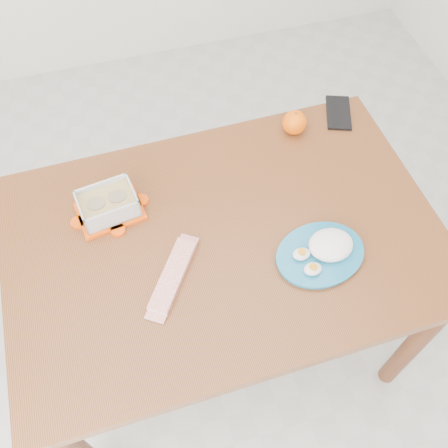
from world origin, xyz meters
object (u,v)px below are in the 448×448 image
object	(u,v)px
dining_table	(224,253)
orange_fruit	(295,122)
smartphone	(338,113)
rice_plate	(324,250)
food_container	(108,205)

from	to	relation	value
dining_table	orange_fruit	world-z (taller)	orange_fruit
dining_table	smartphone	size ratio (longest dim) A/B	7.95
orange_fruit	rice_plate	world-z (taller)	orange_fruit
orange_fruit	rice_plate	size ratio (longest dim) A/B	0.28
rice_plate	smartphone	size ratio (longest dim) A/B	1.80
smartphone	food_container	bearing A→B (deg)	-146.73
orange_fruit	rice_plate	bearing A→B (deg)	-100.82
food_container	smartphone	distance (m)	0.82
rice_plate	smartphone	world-z (taller)	rice_plate
dining_table	smartphone	world-z (taller)	smartphone
dining_table	food_container	size ratio (longest dim) A/B	6.21
dining_table	rice_plate	xyz separation A→B (m)	(0.24, -0.13, 0.12)
smartphone	orange_fruit	bearing A→B (deg)	-149.33
orange_fruit	smartphone	world-z (taller)	orange_fruit
dining_table	orange_fruit	bearing A→B (deg)	43.43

